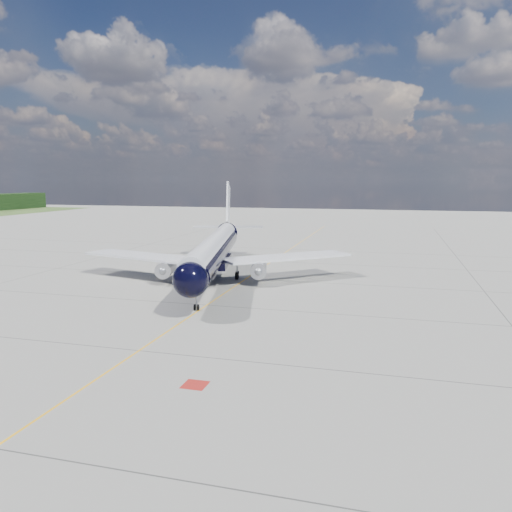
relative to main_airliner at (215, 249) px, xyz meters
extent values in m
plane|color=#98968D|center=(4.03, 6.27, -4.07)|extent=(320.00, 320.00, 0.00)
cube|color=#FFB00D|center=(4.03, 1.27, -4.07)|extent=(0.16, 160.00, 0.01)
cube|color=maroon|center=(10.83, -33.73, -4.07)|extent=(1.60, 1.60, 0.01)
cylinder|color=black|center=(0.29, -1.23, -0.18)|extent=(11.49, 35.08, 3.52)
sphere|color=black|center=(4.53, -19.27, -0.18)|extent=(4.23, 4.23, 3.52)
cone|color=black|center=(-4.70, 19.96, 0.38)|extent=(4.91, 7.12, 3.52)
cylinder|color=white|center=(0.29, -1.23, 0.70)|extent=(11.16, 36.70, 2.75)
cube|color=black|center=(4.58, -19.45, 0.33)|extent=(2.42, 1.59, 0.51)
cube|color=white|center=(-9.50, -2.11, -1.01)|extent=(18.38, 9.01, 0.30)
cube|color=white|center=(9.44, 2.35, -1.01)|extent=(16.43, 15.21, 0.30)
cube|color=black|center=(0.29, -1.23, -1.48)|extent=(5.91, 9.91, 0.93)
cylinder|color=#B0B0B7|center=(-5.15, -4.41, -2.08)|extent=(3.00, 4.62, 2.08)
cylinder|color=#B0B0B7|center=(6.58, -1.65, -2.08)|extent=(3.00, 4.62, 2.08)
sphere|color=gray|center=(-4.70, -6.31, -2.08)|extent=(1.23, 1.23, 1.02)
sphere|color=gray|center=(7.02, -3.55, -2.08)|extent=(1.23, 1.23, 1.02)
cube|color=white|center=(-5.19, -4.23, -1.39)|extent=(0.88, 2.93, 1.02)
cube|color=white|center=(6.53, -1.47, -1.39)|extent=(0.88, 2.93, 1.02)
cube|color=white|center=(-4.59, 19.51, 5.10)|extent=(1.63, 5.79, 7.90)
cube|color=white|center=(-4.70, 19.96, 1.12)|extent=(12.40, 5.64, 0.20)
cylinder|color=gray|center=(3.79, -16.11, -2.91)|extent=(0.20, 0.20, 1.95)
cylinder|color=black|center=(3.61, -16.15, -3.75)|extent=(0.31, 0.67, 0.65)
cylinder|color=black|center=(3.97, -16.07, -3.75)|extent=(0.31, 0.67, 0.65)
cylinder|color=gray|center=(-2.91, -0.56, -2.82)|extent=(0.29, 0.29, 1.76)
cylinder|color=gray|center=(2.86, 0.80, -2.82)|extent=(0.29, 0.29, 1.76)
cylinder|color=black|center=(-2.80, -1.05, -3.56)|extent=(0.64, 1.09, 1.02)
cylinder|color=black|center=(-3.03, -0.06, -3.56)|extent=(0.64, 1.09, 1.02)
cylinder|color=black|center=(2.97, 0.31, -3.56)|extent=(0.64, 1.09, 1.02)
cylinder|color=black|center=(2.74, 1.30, -3.56)|extent=(0.64, 1.09, 1.02)
camera|label=1|loc=(22.95, -62.73, 9.32)|focal=35.00mm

